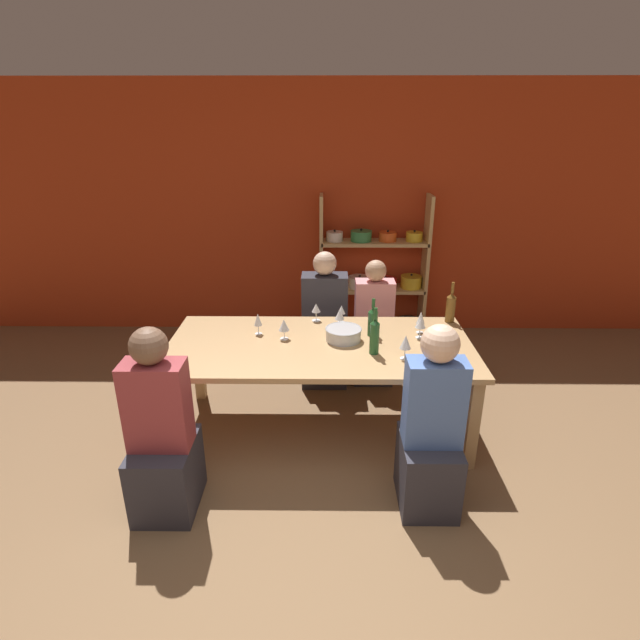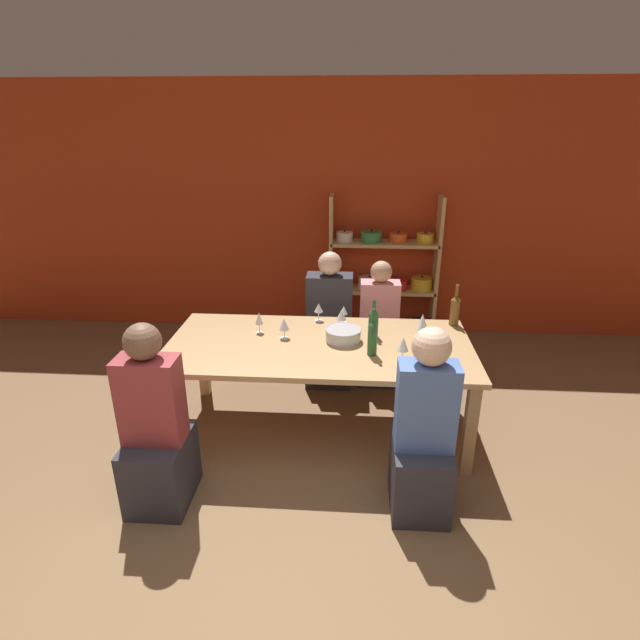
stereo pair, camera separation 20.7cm
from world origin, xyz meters
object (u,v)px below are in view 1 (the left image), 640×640
Objects in this scene: wine_glass_red_a at (258,320)px; wine_glass_white_a at (420,324)px; person_far_b at (373,335)px; shelf_unit at (374,283)px; mixing_bowl at (343,334)px; wine_glass_red_b at (406,343)px; cell_phone at (429,360)px; person_near_a at (163,444)px; person_far_a at (324,334)px; person_near_b at (431,440)px; wine_glass_red_c at (316,309)px; wine_bottle_green at (451,307)px; wine_glass_white_c at (340,315)px; wine_glass_empty_b at (421,318)px; wine_glass_empty_a at (341,310)px; wine_bottle_dark at (375,336)px; wine_glass_white_b at (284,325)px; wine_bottle_amber at (373,321)px; dining_table at (320,353)px.

wine_glass_white_a is at bearing -2.70° from wine_glass_red_a.
person_far_b is (0.97, 0.70, -0.43)m from wine_glass_red_a.
shelf_unit is 1.89m from mixing_bowl.
wine_glass_red_b reaches higher than cell_phone.
wine_glass_white_a is at bearing 65.14° from wine_glass_red_b.
shelf_unit is 3.16m from person_near_a.
person_far_a is 0.99× the size of person_near_b.
wine_glass_red_c is 1.08m from cell_phone.
person_far_a is (-0.14, 0.79, -0.35)m from mixing_bowl.
wine_glass_red_c is at bearing 38.88° from person_far_b.
person_far_a is at bearing 158.52° from wine_bottle_green.
wine_glass_white_c is 0.64m from wine_glass_empty_b.
wine_glass_empty_a is 0.70m from person_far_b.
mixing_bowl is 0.97m from wine_bottle_green.
wine_bottle_dark is at bearing -95.23° from shelf_unit.
shelf_unit reaches higher than wine_glass_white_b.
wine_bottle_dark is 2.04× the size of wine_glass_red_a.
wine_glass_empty_a is at bearing 48.73° from person_near_a.
cell_phone is (0.36, -0.43, -0.11)m from wine_bottle_amber.
cell_phone is at bearing -112.95° from wine_bottle_green.
wine_glass_red_b is 1.30m from person_far_a.
person_far_b is (-0.09, -1.03, -0.19)m from shelf_unit.
wine_glass_red_a is at bearing 177.30° from wine_glass_white_a.
mixing_bowl is 0.24× the size of person_far_b.
shelf_unit is 2.09m from wine_bottle_dark.
person_far_b is (-0.28, 1.15, -0.32)m from cell_phone.
wine_glass_white_c is (-0.44, 0.57, -0.02)m from wine_glass_red_b.
shelf_unit is 10.57× the size of wine_glass_white_c.
wine_glass_red_a is at bearing 35.92° from person_far_b.
person_far_b reaches higher than wine_glass_white_a.
wine_bottle_green reaches higher than wine_glass_white_b.
person_near_b is at bearing 111.41° from person_far_a.
wine_glass_red_a is 0.65m from wine_glass_white_c.
wine_glass_red_c is 0.57m from person_far_a.
wine_glass_red_b is (0.60, -0.25, 0.20)m from dining_table.
wine_glass_white_b is at bearing -115.03° from shelf_unit.
wine_glass_red_a is 1.14× the size of wine_glass_white_c.
wine_bottle_dark is 0.83m from person_near_b.
wine_bottle_green is 1.19m from person_far_a.
cell_phone is (0.59, -0.34, -0.05)m from mixing_bowl.
wine_glass_red_b is at bearing -57.38° from wine_glass_empty_a.
person_far_a reaches higher than wine_glass_empty_b.
wine_glass_red_b is at bearing -112.11° from wine_glass_empty_b.
wine_glass_empty_a is at bearing 36.89° from wine_glass_white_b.
cell_phone is 1.37m from person_far_a.
wine_bottle_amber is at bearing 22.27° from mixing_bowl.
wine_glass_empty_b is 2.08m from person_near_a.
mixing_bowl is 0.22× the size of person_near_b.
wine_bottle_green is at bearing 143.53° from person_far_b.
person_near_b is at bearing -73.80° from wine_bottle_amber.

